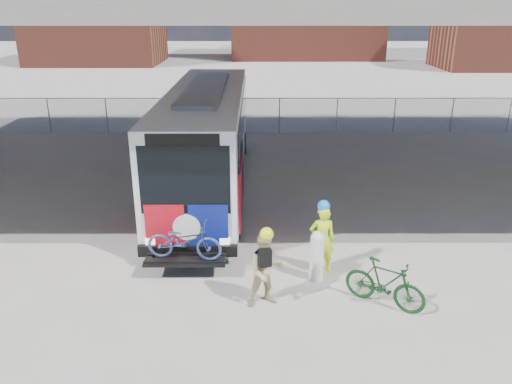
{
  "coord_description": "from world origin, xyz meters",
  "views": [
    {
      "loc": [
        -0.27,
        -13.69,
        6.39
      ],
      "look_at": [
        -0.25,
        -1.06,
        1.6
      ],
      "focal_mm": 35.0,
      "sensor_mm": 36.0,
      "label": 1
    }
  ],
  "objects_px": {
    "bus": "(207,131)",
    "bollard": "(317,254)",
    "cyclist_tan": "(266,269)",
    "bike_parked": "(385,283)",
    "cyclist_hivis": "(322,238)"
  },
  "relations": [
    {
      "from": "bus",
      "to": "bollard",
      "type": "xyz_separation_m",
      "value": [
        3.23,
        -6.75,
        -1.41
      ]
    },
    {
      "from": "cyclist_tan",
      "to": "bus",
      "type": "bearing_deg",
      "value": 88.87
    },
    {
      "from": "bike_parked",
      "to": "cyclist_hivis",
      "type": "bearing_deg",
      "value": 71.56
    },
    {
      "from": "bus",
      "to": "cyclist_tan",
      "type": "relative_size",
      "value": 6.84
    },
    {
      "from": "bus",
      "to": "bike_parked",
      "type": "distance_m",
      "value": 9.26
    },
    {
      "from": "bus",
      "to": "cyclist_hivis",
      "type": "height_order",
      "value": "bus"
    },
    {
      "from": "cyclist_hivis",
      "to": "cyclist_tan",
      "type": "height_order",
      "value": "cyclist_hivis"
    },
    {
      "from": "bus",
      "to": "cyclist_tan",
      "type": "height_order",
      "value": "bus"
    },
    {
      "from": "bus",
      "to": "cyclist_hivis",
      "type": "bearing_deg",
      "value": -61.71
    },
    {
      "from": "bus",
      "to": "cyclist_hivis",
      "type": "xyz_separation_m",
      "value": [
        3.4,
        -6.31,
        -1.18
      ]
    },
    {
      "from": "bollard",
      "to": "bike_parked",
      "type": "relative_size",
      "value": 0.7
    },
    {
      "from": "bike_parked",
      "to": "cyclist_tan",
      "type": "bearing_deg",
      "value": 122.59
    },
    {
      "from": "bus",
      "to": "cyclist_hivis",
      "type": "distance_m",
      "value": 7.27
    },
    {
      "from": "bollard",
      "to": "cyclist_tan",
      "type": "xyz_separation_m",
      "value": [
        -1.25,
        -1.07,
        0.2
      ]
    },
    {
      "from": "bus",
      "to": "bike_parked",
      "type": "xyz_separation_m",
      "value": [
        4.61,
        -7.88,
        -1.55
      ]
    }
  ]
}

